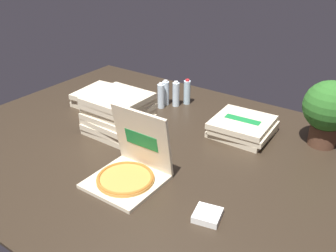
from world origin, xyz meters
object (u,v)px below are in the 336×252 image
object	(u,v)px
pizza_stack_center_far	(118,113)
water_bottle_2	(161,96)
pizza_stack_center_near	(243,127)
water_bottle_1	(176,94)
potted_plant	(328,109)
water_bottle_3	(166,93)
water_bottle_0	(187,92)
open_pizza_box	(130,168)
pizza_stack_left_mid	(104,98)
napkin_pile	(207,215)

from	to	relation	value
pizza_stack_center_far	water_bottle_2	distance (m)	0.55
pizza_stack_center_far	pizza_stack_center_near	size ratio (longest dim) A/B	1.01
water_bottle_1	potted_plant	bearing A→B (deg)	1.82
water_bottle_2	water_bottle_3	xyz separation A→B (m)	(-0.01, 0.08, 0.00)
water_bottle_0	potted_plant	world-z (taller)	potted_plant
open_pizza_box	potted_plant	bearing A→B (deg)	53.09
pizza_stack_left_mid	water_bottle_2	world-z (taller)	water_bottle_2
pizza_stack_left_mid	water_bottle_1	distance (m)	0.65
pizza_stack_center_far	water_bottle_2	world-z (taller)	pizza_stack_center_far
water_bottle_1	water_bottle_0	bearing A→B (deg)	60.69
napkin_pile	open_pizza_box	bearing A→B (deg)	176.41
pizza_stack_center_far	water_bottle_3	size ratio (longest dim) A/B	1.98
pizza_stack_left_mid	potted_plant	xyz separation A→B (m)	(1.81, 0.39, 0.22)
pizza_stack_left_mid	pizza_stack_center_near	world-z (taller)	pizza_stack_center_near
pizza_stack_center_near	water_bottle_3	bearing A→B (deg)	171.19
open_pizza_box	water_bottle_1	size ratio (longest dim) A/B	1.89
water_bottle_0	napkin_pile	world-z (taller)	water_bottle_0
water_bottle_1	napkin_pile	world-z (taller)	water_bottle_1
open_pizza_box	water_bottle_2	world-z (taller)	open_pizza_box
open_pizza_box	water_bottle_3	bearing A→B (deg)	114.72
pizza_stack_center_near	water_bottle_2	distance (m)	0.81
pizza_stack_left_mid	napkin_pile	xyz separation A→B (m)	(1.52, -0.79, -0.04)
pizza_stack_center_near	water_bottle_2	world-z (taller)	water_bottle_2
pizza_stack_center_near	potted_plant	size ratio (longest dim) A/B	0.93
pizza_stack_center_near	potted_plant	world-z (taller)	potted_plant
water_bottle_2	water_bottle_3	size ratio (longest dim) A/B	1.00
water_bottle_3	potted_plant	size ratio (longest dim) A/B	0.48
open_pizza_box	water_bottle_0	world-z (taller)	open_pizza_box
water_bottle_0	water_bottle_1	distance (m)	0.11
pizza_stack_left_mid	water_bottle_2	bearing A→B (deg)	27.61
water_bottle_0	water_bottle_3	bearing A→B (deg)	-138.34
potted_plant	napkin_pile	world-z (taller)	potted_plant
pizza_stack_left_mid	water_bottle_2	size ratio (longest dim) A/B	1.97
pizza_stack_center_far	water_bottle_3	distance (m)	0.63
napkin_pile	pizza_stack_left_mid	bearing A→B (deg)	152.74
water_bottle_1	napkin_pile	xyz separation A→B (m)	(0.98, -1.14, -0.09)
pizza_stack_left_mid	pizza_stack_center_near	distance (m)	1.29
water_bottle_2	pizza_stack_center_far	bearing A→B (deg)	-90.50
water_bottle_3	potted_plant	xyz separation A→B (m)	(1.35, 0.07, 0.17)
water_bottle_0	napkin_pile	bearing A→B (deg)	-53.26
pizza_stack_left_mid	potted_plant	size ratio (longest dim) A/B	0.94
pizza_stack_left_mid	water_bottle_3	world-z (taller)	water_bottle_3
open_pizza_box	napkin_pile	bearing A→B (deg)	-3.59
pizza_stack_center_near	potted_plant	bearing A→B (deg)	20.10
pizza_stack_left_mid	water_bottle_0	size ratio (longest dim) A/B	1.97
napkin_pile	pizza_stack_center_far	bearing A→B (deg)	155.65
pizza_stack_center_near	water_bottle_3	distance (m)	0.82
water_bottle_0	potted_plant	distance (m)	1.22
open_pizza_box	water_bottle_1	xyz separation A→B (m)	(-0.40, 1.10, 0.03)
potted_plant	water_bottle_1	bearing A→B (deg)	-178.18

